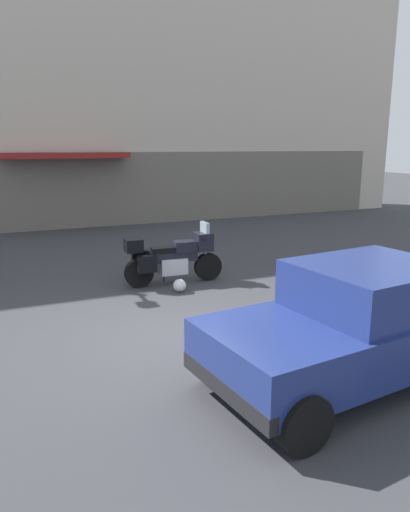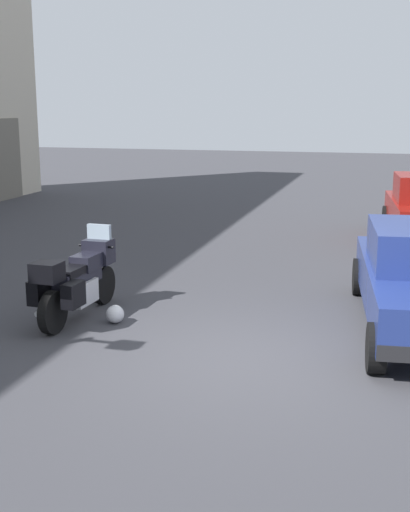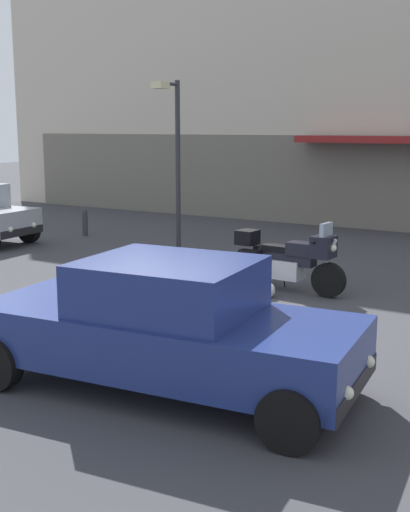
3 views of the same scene
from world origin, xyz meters
name	(u,v)px [view 1 (image 1 of 3)]	position (x,y,z in m)	size (l,w,h in m)	color
ground_plane	(178,338)	(0.00, 0.00, 0.00)	(80.00, 80.00, 0.00)	#38383D
building_facade_rear	(56,55)	(0.00, 12.63, 6.31)	(30.35, 3.40, 12.72)	beige
motorcycle	(172,257)	(0.99, 2.98, 0.62)	(2.26, 0.78, 1.36)	black
helmet	(180,286)	(0.92, 2.33, 0.14)	(0.28, 0.28, 0.28)	silver
car_sedan_far	(368,321)	(1.86, -2.20, 0.78)	(4.70, 2.34, 1.56)	navy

